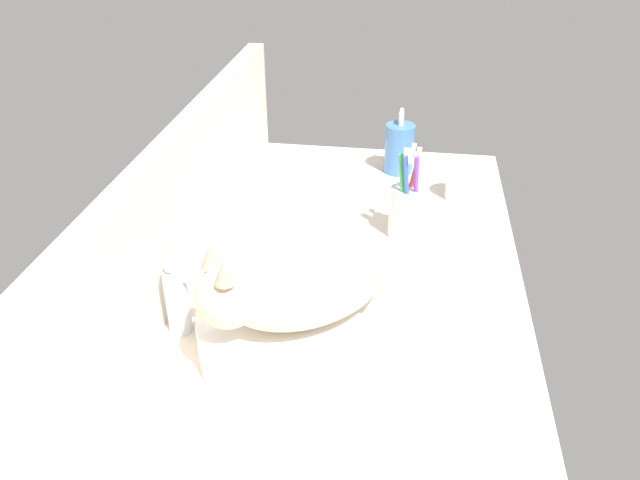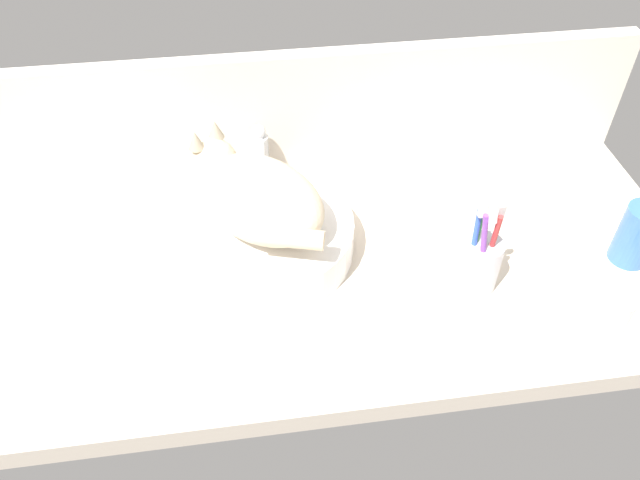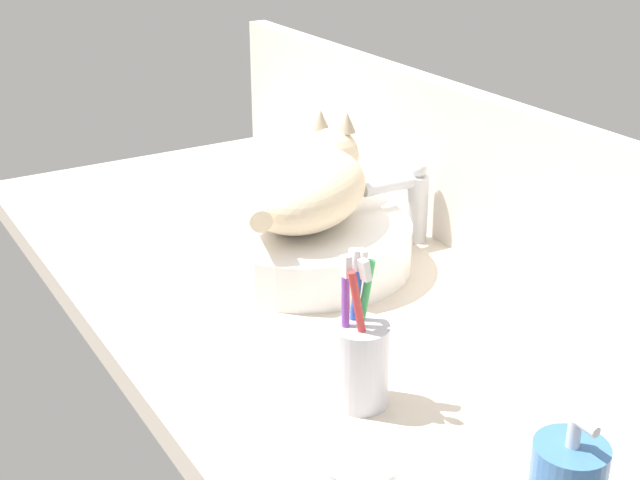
{
  "view_description": "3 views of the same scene",
  "coord_description": "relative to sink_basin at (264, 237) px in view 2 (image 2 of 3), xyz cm",
  "views": [
    {
      "loc": [
        -77.73,
        -8.66,
        62.7
      ],
      "look_at": [
        5.24,
        3.72,
        11.56
      ],
      "focal_mm": 35.0,
      "sensor_mm": 36.0,
      "label": 1
    },
    {
      "loc": [
        -7.93,
        -76.96,
        80.49
      ],
      "look_at": [
        2.29,
        -3.95,
        9.0
      ],
      "focal_mm": 35.0,
      "sensor_mm": 36.0,
      "label": 2
    },
    {
      "loc": [
        100.46,
        -58.14,
        58.55
      ],
      "look_at": [
        4.66,
        -0.51,
        9.43
      ],
      "focal_mm": 50.0,
      "sensor_mm": 36.0,
      "label": 3
    }
  ],
  "objects": [
    {
      "name": "backsplash_panel",
      "position": [
        6.77,
        24.9,
        9.23
      ],
      "size": [
        139.99,
        3.6,
        25.38
      ],
      "primitive_type": "cube",
      "color": "silver",
      "rests_on": "ground_plane"
    },
    {
      "name": "toothbrush_cup",
      "position": [
        35.24,
        -13.43,
        2.22
      ],
      "size": [
        6.5,
        6.5,
        18.68
      ],
      "color": "silver",
      "rests_on": "ground_plane"
    },
    {
      "name": "sink_basin",
      "position": [
        0.0,
        0.0,
        0.0
      ],
      "size": [
        32.13,
        32.13,
        6.92
      ],
      "primitive_type": "cylinder",
      "color": "white",
      "rests_on": "ground_plane"
    },
    {
      "name": "cat",
      "position": [
        -0.93,
        1.01,
        9.22
      ],
      "size": [
        29.01,
        30.11,
        14.0
      ],
      "color": "beige",
      "rests_on": "sink_basin"
    },
    {
      "name": "soap_dispenser",
      "position": [
        64.44,
        -10.89,
        2.35
      ],
      "size": [
        6.75,
        6.75,
        14.75
      ],
      "color": "#3F72B2",
      "rests_on": "ground_plane"
    },
    {
      "name": "water_glass",
      "position": [
        52.81,
        -24.92,
        -0.06
      ],
      "size": [
        6.8,
        6.8,
        7.75
      ],
      "color": "white",
      "rests_on": "ground_plane"
    },
    {
      "name": "ground_plane",
      "position": [
        6.77,
        -3.9,
        -5.46
      ],
      "size": [
        139.99,
        61.19,
        4.0
      ],
      "primitive_type": "cube",
      "color": "beige"
    },
    {
      "name": "faucet",
      "position": [
        0.94,
        18.97,
        3.85
      ],
      "size": [
        3.6,
        11.84,
        13.6
      ],
      "color": "silver",
      "rests_on": "ground_plane"
    }
  ]
}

